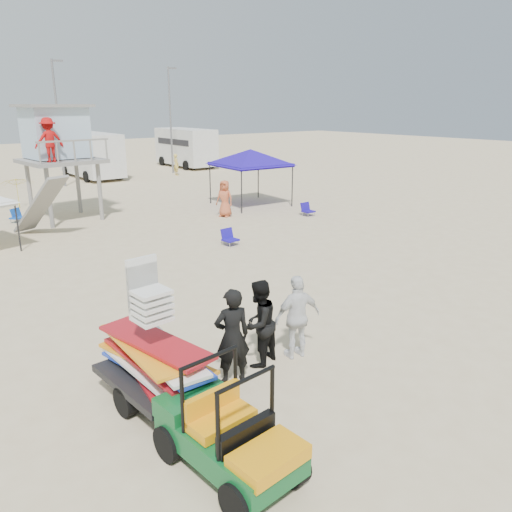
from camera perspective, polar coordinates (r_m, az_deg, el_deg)
ground at (r=11.64m, az=7.29°, el=-9.99°), size 140.00×140.00×0.00m
utility_cart at (r=7.62m, az=-3.21°, el=-18.82°), size 1.29×2.33×1.71m
surf_trailer at (r=9.25m, az=-11.67°, el=-10.79°), size 1.61×2.74×2.44m
man_left at (r=9.71m, az=-2.74°, el=-9.18°), size 0.82×0.66×1.95m
man_mid at (r=10.37m, az=0.32°, el=-7.69°), size 1.07×0.95×1.85m
man_right at (r=10.71m, az=4.75°, el=-6.95°), size 1.15×0.65×1.84m
lifeguard_tower at (r=25.04m, az=-21.93°, el=12.51°), size 3.48×3.48×5.14m
canopy_blue at (r=26.98m, az=-0.64°, el=11.80°), size 3.58×3.58×3.39m
umbrella_b at (r=29.25m, az=-25.51°, el=6.53°), size 2.44×2.43×1.59m
beach_chair_a at (r=25.77m, az=-25.69°, el=4.20°), size 0.73×0.82×0.64m
beach_chair_b at (r=19.41m, az=-3.12°, el=2.18°), size 0.59×0.63×0.64m
beach_chair_c at (r=24.77m, az=5.84°, el=5.34°), size 0.55×0.59×0.64m
rv_mid_right at (r=39.72m, az=-18.39°, el=11.10°), size 2.64×7.00×3.25m
rv_far_right at (r=44.90m, az=-8.04°, el=12.35°), size 2.64×6.60×3.25m
light_pole_left at (r=35.81m, az=-21.63°, el=13.78°), size 0.14×0.14×8.00m
light_pole_right at (r=40.70m, az=-9.74°, el=14.93°), size 0.14×0.14×8.00m
distant_beachgoers at (r=28.52m, az=-16.81°, el=7.37°), size 16.13×15.41×1.77m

